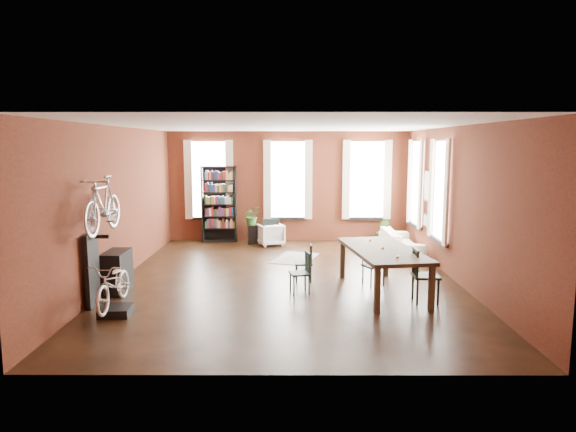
{
  "coord_description": "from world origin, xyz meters",
  "views": [
    {
      "loc": [
        0.05,
        -10.51,
        2.84
      ],
      "look_at": [
        0.01,
        0.6,
        1.27
      ],
      "focal_mm": 32.0,
      "sensor_mm": 36.0,
      "label": 1
    }
  ],
  "objects_px": {
    "white_armchair": "(271,233)",
    "cream_sofa": "(401,238)",
    "bike_trainer": "(116,311)",
    "plant_stand": "(253,234)",
    "dining_chair_d": "(373,266)",
    "bicycle_floor": "(113,263)",
    "dining_table": "(382,271)",
    "dining_chair_a": "(300,273)",
    "dining_chair_c": "(426,276)",
    "bookshelf": "(219,204)",
    "dining_chair_b": "(303,263)",
    "console_table": "(117,272)"
  },
  "relations": [
    {
      "from": "dining_chair_a",
      "to": "console_table",
      "type": "bearing_deg",
      "value": -104.41
    },
    {
      "from": "dining_table",
      "to": "dining_chair_a",
      "type": "relative_size",
      "value": 3.18
    },
    {
      "from": "dining_chair_a",
      "to": "dining_chair_b",
      "type": "relative_size",
      "value": 1.02
    },
    {
      "from": "dining_chair_d",
      "to": "white_armchair",
      "type": "distance_m",
      "value": 4.68
    },
    {
      "from": "dining_chair_a",
      "to": "dining_chair_d",
      "type": "height_order",
      "value": "dining_chair_d"
    },
    {
      "from": "dining_chair_a",
      "to": "dining_chair_b",
      "type": "height_order",
      "value": "dining_chair_a"
    },
    {
      "from": "cream_sofa",
      "to": "dining_table",
      "type": "bearing_deg",
      "value": 162.3
    },
    {
      "from": "dining_table",
      "to": "dining_chair_c",
      "type": "xyz_separation_m",
      "value": [
        0.67,
        -0.6,
        0.06
      ]
    },
    {
      "from": "dining_table",
      "to": "cream_sofa",
      "type": "relative_size",
      "value": 1.21
    },
    {
      "from": "dining_chair_c",
      "to": "bicycle_floor",
      "type": "height_order",
      "value": "bicycle_floor"
    },
    {
      "from": "bookshelf",
      "to": "bicycle_floor",
      "type": "height_order",
      "value": "bookshelf"
    },
    {
      "from": "white_armchair",
      "to": "plant_stand",
      "type": "distance_m",
      "value": 0.57
    },
    {
      "from": "dining_chair_a",
      "to": "console_table",
      "type": "distance_m",
      "value": 3.52
    },
    {
      "from": "dining_chair_b",
      "to": "white_armchair",
      "type": "height_order",
      "value": "dining_chair_b"
    },
    {
      "from": "dining_chair_b",
      "to": "dining_chair_c",
      "type": "xyz_separation_m",
      "value": [
        2.16,
        -1.42,
        0.1
      ]
    },
    {
      "from": "dining_table",
      "to": "white_armchair",
      "type": "bearing_deg",
      "value": 107.87
    },
    {
      "from": "dining_table",
      "to": "cream_sofa",
      "type": "height_order",
      "value": "dining_table"
    },
    {
      "from": "dining_chair_a",
      "to": "bookshelf",
      "type": "xyz_separation_m",
      "value": [
        -2.24,
        5.29,
        0.7
      ]
    },
    {
      "from": "bookshelf",
      "to": "white_armchair",
      "type": "xyz_separation_m",
      "value": [
        1.52,
        -0.58,
        -0.76
      ]
    },
    {
      "from": "dining_chair_d",
      "to": "bicycle_floor",
      "type": "xyz_separation_m",
      "value": [
        -4.61,
        -1.85,
        0.48
      ]
    },
    {
      "from": "cream_sofa",
      "to": "bookshelf",
      "type": "bearing_deg",
      "value": 71.05
    },
    {
      "from": "white_armchair",
      "to": "bicycle_floor",
      "type": "distance_m",
      "value": 6.45
    },
    {
      "from": "dining_chair_b",
      "to": "bicycle_floor",
      "type": "height_order",
      "value": "bicycle_floor"
    },
    {
      "from": "dining_chair_a",
      "to": "cream_sofa",
      "type": "xyz_separation_m",
      "value": [
        2.71,
        3.59,
        0.01
      ]
    },
    {
      "from": "bookshelf",
      "to": "console_table",
      "type": "relative_size",
      "value": 2.75
    },
    {
      "from": "plant_stand",
      "to": "dining_chair_d",
      "type": "bearing_deg",
      "value": -57.61
    },
    {
      "from": "dining_chair_c",
      "to": "console_table",
      "type": "relative_size",
      "value": 1.22
    },
    {
      "from": "dining_chair_b",
      "to": "bookshelf",
      "type": "bearing_deg",
      "value": -153.93
    },
    {
      "from": "bookshelf",
      "to": "console_table",
      "type": "bearing_deg",
      "value": -103.83
    },
    {
      "from": "bike_trainer",
      "to": "console_table",
      "type": "bearing_deg",
      "value": 107.3
    },
    {
      "from": "white_armchair",
      "to": "dining_table",
      "type": "bearing_deg",
      "value": 96.16
    },
    {
      "from": "dining_table",
      "to": "dining_chair_d",
      "type": "height_order",
      "value": "dining_table"
    },
    {
      "from": "white_armchair",
      "to": "dining_chair_b",
      "type": "bearing_deg",
      "value": 81.86
    },
    {
      "from": "dining_chair_a",
      "to": "plant_stand",
      "type": "bearing_deg",
      "value": -178.75
    },
    {
      "from": "white_armchair",
      "to": "cream_sofa",
      "type": "xyz_separation_m",
      "value": [
        3.43,
        -1.12,
        0.07
      ]
    },
    {
      "from": "dining_table",
      "to": "bicycle_floor",
      "type": "relative_size",
      "value": 1.7
    },
    {
      "from": "console_table",
      "to": "dining_chair_c",
      "type": "bearing_deg",
      "value": -6.23
    },
    {
      "from": "dining_chair_d",
      "to": "bookshelf",
      "type": "distance_m",
      "value": 6.05
    },
    {
      "from": "dining_chair_c",
      "to": "bookshelf",
      "type": "xyz_separation_m",
      "value": [
        -4.5,
        5.83,
        0.61
      ]
    },
    {
      "from": "console_table",
      "to": "bookshelf",
      "type": "bearing_deg",
      "value": 76.17
    },
    {
      "from": "bookshelf",
      "to": "plant_stand",
      "type": "xyz_separation_m",
      "value": [
        0.99,
        -0.37,
        -0.83
      ]
    },
    {
      "from": "dining_chair_a",
      "to": "console_table",
      "type": "xyz_separation_m",
      "value": [
        -3.52,
        0.09,
        0.0
      ]
    },
    {
      "from": "plant_stand",
      "to": "bicycle_floor",
      "type": "bearing_deg",
      "value": -106.78
    },
    {
      "from": "console_table",
      "to": "dining_chair_a",
      "type": "bearing_deg",
      "value": -1.42
    },
    {
      "from": "dining_table",
      "to": "bicycle_floor",
      "type": "distance_m",
      "value": 4.9
    },
    {
      "from": "bicycle_floor",
      "to": "white_armchair",
      "type": "bearing_deg",
      "value": 68.34
    },
    {
      "from": "cream_sofa",
      "to": "bicycle_floor",
      "type": "bearing_deg",
      "value": 129.78
    },
    {
      "from": "dining_chair_c",
      "to": "console_table",
      "type": "distance_m",
      "value": 5.81
    },
    {
      "from": "cream_sofa",
      "to": "bike_trainer",
      "type": "height_order",
      "value": "cream_sofa"
    },
    {
      "from": "cream_sofa",
      "to": "bike_trainer",
      "type": "bearing_deg",
      "value": 129.91
    }
  ]
}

